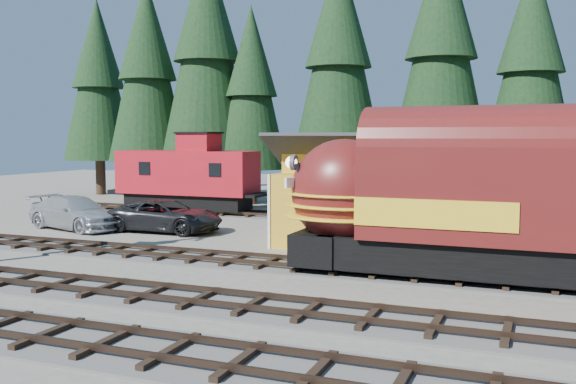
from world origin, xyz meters
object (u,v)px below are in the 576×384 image
at_px(locomotive, 516,207).
at_px(depot, 414,183).
at_px(pickup_truck_a, 166,216).
at_px(caboose, 188,176).
at_px(pickup_truck_b, 75,213).

bearing_deg(locomotive, depot, 125.79).
height_order(depot, pickup_truck_a, depot).
height_order(caboose, pickup_truck_b, caboose).
bearing_deg(depot, locomotive, -54.21).
xyz_separation_m(depot, pickup_truck_a, (-13.22, -0.29, -2.11)).
bearing_deg(locomotive, pickup_truck_a, 160.87).
bearing_deg(pickup_truck_a, locomotive, -109.74).
bearing_deg(locomotive, caboose, 146.54).
bearing_deg(caboose, pickup_truck_b, -102.30).
relative_size(depot, pickup_truck_b, 2.06).
bearing_deg(pickup_truck_a, caboose, 22.25).
distance_m(locomotive, pickup_truck_b, 23.75).
xyz_separation_m(depot, locomotive, (4.69, -6.50, -0.24)).
xyz_separation_m(locomotive, pickup_truck_b, (-23.11, 5.20, -1.82)).
height_order(locomotive, caboose, caboose).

